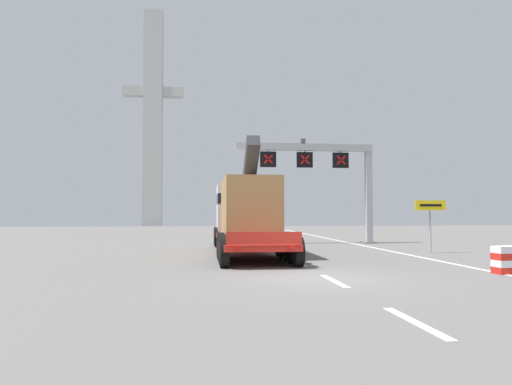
{
  "coord_description": "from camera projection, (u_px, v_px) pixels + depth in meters",
  "views": [
    {
      "loc": [
        -3.57,
        -14.39,
        1.99
      ],
      "look_at": [
        -0.51,
        11.79,
        3.09
      ],
      "focal_mm": 33.75,
      "sensor_mm": 36.0,
      "label": 1
    }
  ],
  "objects": [
    {
      "name": "edge_line_right",
      "position": [
        373.0,
        248.0,
        27.25
      ],
      "size": [
        0.2,
        63.0,
        0.01
      ],
      "primitive_type": "cube",
      "color": "silver",
      "rests_on": "ground"
    },
    {
      "name": "lane_markings",
      "position": [
        269.0,
        248.0,
        27.04
      ],
      "size": [
        0.2,
        39.57,
        0.01
      ],
      "color": "silver",
      "rests_on": "ground"
    },
    {
      "name": "bridge_pylon_distant",
      "position": [
        153.0,
        115.0,
        72.39
      ],
      "size": [
        9.0,
        2.0,
        32.53
      ],
      "color": "#B7B7B2",
      "rests_on": "ground"
    },
    {
      "name": "overhead_lane_gantry",
      "position": [
        324.0,
        165.0,
        31.08
      ],
      "size": [
        9.15,
        0.9,
        6.74
      ],
      "color": "#9EA0A5",
      "rests_on": "ground"
    },
    {
      "name": "crash_barrier_striped",
      "position": [
        509.0,
        260.0,
        15.68
      ],
      "size": [
        1.05,
        0.61,
        0.9
      ],
      "color": "red",
      "rests_on": "ground"
    },
    {
      "name": "heavy_haul_truck_red",
      "position": [
        244.0,
        213.0,
        24.88
      ],
      "size": [
        3.07,
        14.08,
        5.3
      ],
      "color": "red",
      "rests_on": "ground"
    },
    {
      "name": "exit_sign_yellow",
      "position": [
        430.0,
        213.0,
        23.7
      ],
      "size": [
        1.57,
        0.15,
        2.6
      ],
      "color": "#9EA0A5",
      "rests_on": "ground"
    },
    {
      "name": "ground",
      "position": [
        318.0,
        278.0,
        14.62
      ],
      "size": [
        112.0,
        112.0,
        0.0
      ],
      "primitive_type": "plane",
      "color": "slate"
    }
  ]
}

